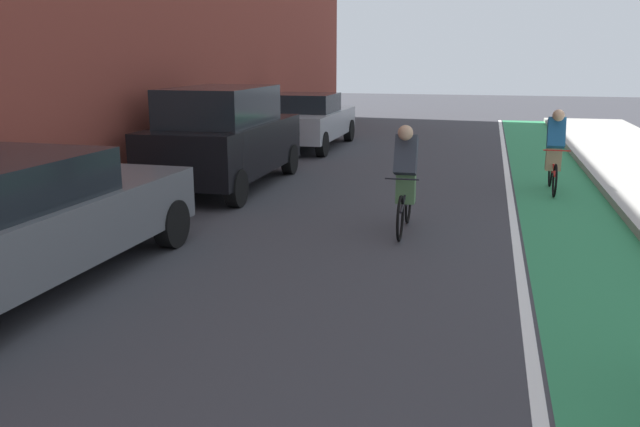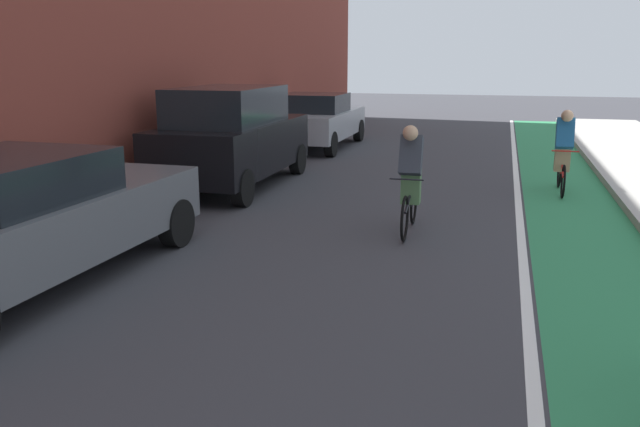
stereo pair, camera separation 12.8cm
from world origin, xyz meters
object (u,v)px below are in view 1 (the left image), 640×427
(parked_suv_black, at_px, (224,136))
(cyclist_trailing, at_px, (406,176))
(cyclist_far, at_px, (555,148))
(parked_sedan_gray, at_px, (17,220))
(parked_sedan_silver, at_px, (306,120))

(parked_suv_black, bearing_deg, cyclist_trailing, -32.67)
(parked_suv_black, height_order, cyclist_far, parked_suv_black)
(cyclist_trailing, distance_m, cyclist_far, 4.37)
(parked_sedan_gray, bearing_deg, cyclist_trailing, 41.99)
(parked_sedan_gray, relative_size, parked_sedan_silver, 1.09)
(cyclist_trailing, relative_size, cyclist_far, 1.02)
(parked_sedan_silver, bearing_deg, cyclist_far, -37.47)
(parked_suv_black, xyz_separation_m, cyclist_far, (6.28, 1.17, -0.17))
(parked_sedan_gray, height_order, cyclist_far, cyclist_far)
(parked_sedan_gray, height_order, parked_sedan_silver, same)
(parked_suv_black, distance_m, parked_sedan_silver, 5.99)
(parked_sedan_silver, bearing_deg, parked_suv_black, -89.99)
(parked_suv_black, xyz_separation_m, parked_sedan_silver, (-0.00, 5.98, -0.23))
(parked_suv_black, relative_size, parked_sedan_silver, 1.01)
(cyclist_far, bearing_deg, parked_sedan_gray, -131.31)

